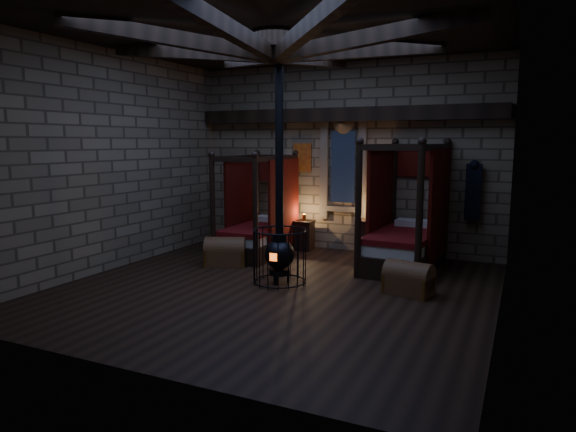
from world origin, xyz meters
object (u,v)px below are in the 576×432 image
at_px(trunk_left, 225,253).
at_px(bed_right, 405,237).
at_px(bed_left, 259,230).
at_px(trunk_right, 409,279).
at_px(stove, 280,250).

bearing_deg(trunk_left, bed_right, -0.75).
bearing_deg(bed_left, bed_right, 2.38).
bearing_deg(bed_right, trunk_right, -72.70).
distance_m(trunk_left, trunk_right, 3.77).
relative_size(bed_right, trunk_left, 2.60).
distance_m(bed_left, trunk_left, 1.23).
xyz_separation_m(bed_right, trunk_left, (-3.29, -1.37, -0.34)).
xyz_separation_m(bed_left, trunk_right, (3.63, -1.62, -0.29)).
relative_size(bed_left, trunk_right, 2.59).
xyz_separation_m(bed_left, stove, (1.44, -1.92, 0.06)).
height_order(bed_left, stove, stove).
relative_size(trunk_right, stove, 0.21).
distance_m(bed_left, bed_right, 3.18).
height_order(bed_right, stove, stove).
xyz_separation_m(bed_right, trunk_right, (0.45, -1.79, -0.35)).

